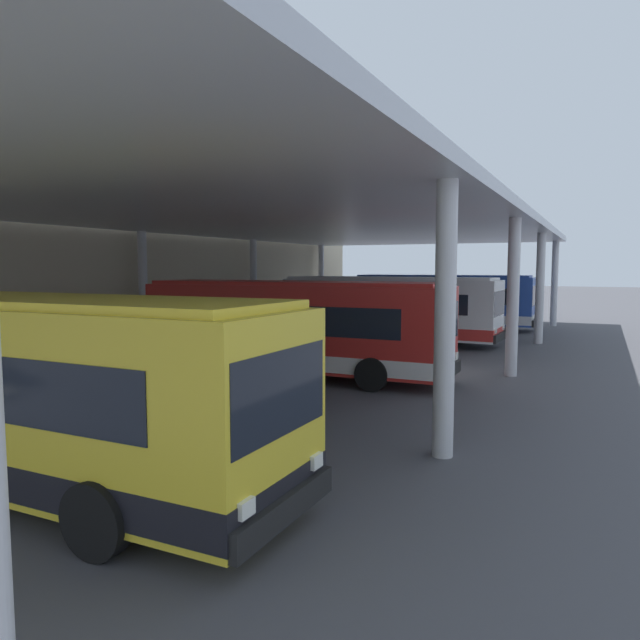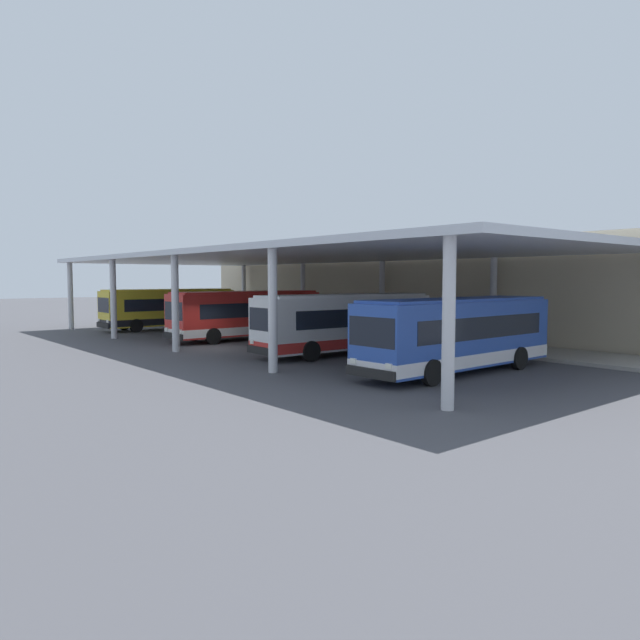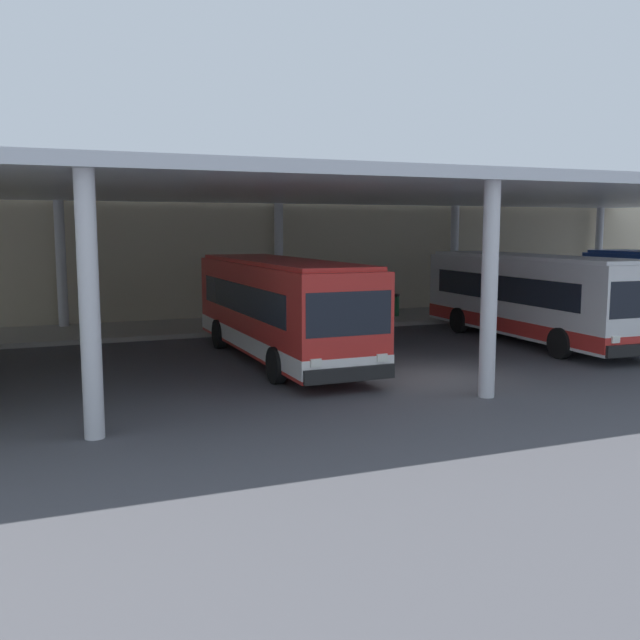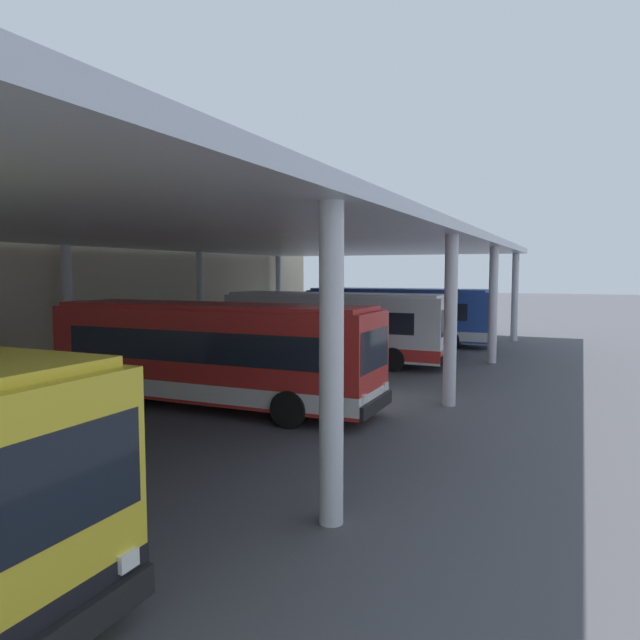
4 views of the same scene
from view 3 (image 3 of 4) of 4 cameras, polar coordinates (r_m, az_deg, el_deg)
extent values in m
plane|color=#47474C|center=(20.00, 9.17, -4.58)|extent=(200.00, 200.00, 0.00)
cube|color=#A39E93|center=(30.50, -2.27, -0.19)|extent=(42.00, 4.50, 0.18)
cube|color=#C1B293|center=(33.33, -4.19, 5.90)|extent=(48.00, 1.60, 6.51)
cube|color=silver|center=(24.47, 2.67, 10.40)|extent=(40.00, 17.00, 0.30)
cylinder|color=silver|center=(14.34, -18.18, 1.04)|extent=(0.40, 0.40, 5.25)
cylinder|color=silver|center=(30.28, -20.23, 4.12)|extent=(0.40, 0.40, 5.25)
cylinder|color=silver|center=(17.55, 13.55, 2.30)|extent=(0.40, 0.40, 5.25)
cylinder|color=silver|center=(31.93, -3.36, 4.71)|extent=(0.40, 0.40, 5.25)
cylinder|color=silver|center=(35.95, 10.81, 4.90)|extent=(0.40, 0.40, 5.25)
cylinder|color=silver|center=(41.68, 21.62, 4.84)|extent=(0.40, 0.40, 5.25)
cube|color=red|center=(22.07, -3.31, 1.10)|extent=(2.62, 10.43, 2.70)
cube|color=white|center=(22.21, -3.29, -1.47)|extent=(2.64, 10.45, 0.50)
cube|color=black|center=(22.18, -3.44, 1.91)|extent=(2.63, 8.56, 0.90)
cube|color=black|center=(17.29, 2.32, 0.52)|extent=(2.30, 0.15, 1.10)
cube|color=black|center=(17.45, 2.42, -4.41)|extent=(2.45, 0.19, 0.36)
cube|color=red|center=(21.96, -3.34, 4.76)|extent=(2.41, 10.01, 0.12)
cube|color=yellow|center=(17.23, 2.30, 3.23)|extent=(1.75, 0.14, 0.28)
cube|color=white|center=(17.04, -0.34, -3.50)|extent=(0.28, 0.08, 0.20)
cube|color=white|center=(17.78, 5.05, -3.06)|extent=(0.28, 0.08, 0.20)
cylinder|color=black|center=(18.84, -3.57, -3.69)|extent=(0.29, 1.00, 1.00)
cylinder|color=black|center=(19.76, 3.18, -3.17)|extent=(0.29, 1.00, 1.00)
cylinder|color=black|center=(24.60, -8.19, -1.13)|extent=(0.29, 1.00, 1.00)
cylinder|color=black|center=(25.31, -2.81, -0.83)|extent=(0.29, 1.00, 1.00)
cube|color=white|center=(26.78, 16.69, 1.91)|extent=(2.80, 10.47, 2.70)
cube|color=red|center=(26.89, 16.62, -0.21)|extent=(2.82, 10.49, 0.50)
cube|color=black|center=(26.88, 16.53, 2.58)|extent=(2.79, 8.60, 0.90)
cube|color=black|center=(22.87, 24.48, 1.54)|extent=(2.30, 0.19, 1.10)
cube|color=black|center=(22.99, 24.44, -2.20)|extent=(2.45, 0.23, 0.36)
cube|color=white|center=(26.69, 16.81, 4.92)|extent=(2.59, 10.05, 0.12)
cube|color=white|center=(22.32, 22.82, -1.47)|extent=(0.28, 0.09, 0.20)
cylinder|color=black|center=(23.66, 18.89, -1.80)|extent=(0.31, 1.01, 1.00)
cylinder|color=black|center=(25.27, 23.21, -1.43)|extent=(0.31, 1.01, 1.00)
cylinder|color=black|center=(28.58, 11.20, -0.01)|extent=(0.31, 1.01, 1.00)
cylinder|color=black|center=(29.93, 15.21, 0.20)|extent=(0.31, 1.01, 1.00)
cylinder|color=black|center=(32.86, 23.12, 0.49)|extent=(0.30, 1.01, 1.00)
cube|color=#4C515B|center=(31.24, 1.51, 0.99)|extent=(1.80, 0.44, 0.08)
cube|color=#4C515B|center=(31.39, 1.36, 1.48)|extent=(1.80, 0.06, 0.44)
cube|color=#2D2D33|center=(30.99, 0.32, 0.53)|extent=(0.10, 0.36, 0.45)
cube|color=#2D2D33|center=(31.54, 2.67, 0.64)|extent=(0.10, 0.36, 0.45)
cylinder|color=#236638|center=(32.18, 6.01, 1.14)|extent=(0.48, 0.48, 0.90)
cylinder|color=black|center=(32.13, 6.02, 2.01)|extent=(0.52, 0.52, 0.08)
camera|label=1|loc=(15.29, -62.60, 1.56)|focal=32.64mm
camera|label=2|loc=(39.78, 68.21, 2.57)|focal=32.95mm
camera|label=4|loc=(13.03, -57.80, 3.98)|focal=32.55mm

